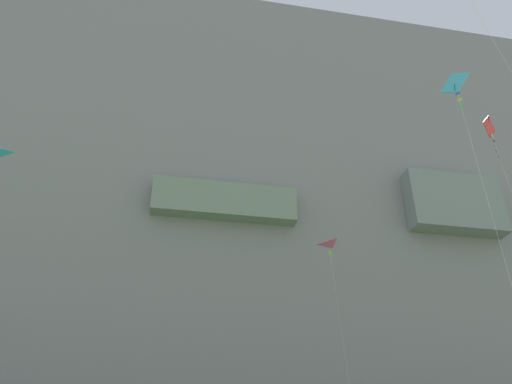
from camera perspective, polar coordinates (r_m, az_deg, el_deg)
name	(u,v)px	position (r m, az deg, el deg)	size (l,w,h in m)	color
cliff_face	(214,227)	(71.46, -4.78, -3.98)	(180.00, 26.49, 69.46)	gray
kite_delta_far_left	(333,257)	(52.68, 8.78, -7.30)	(2.15, 4.47, 24.00)	pink
kite_diamond_upper_right	(491,132)	(48.24, 25.12, 6.19)	(2.24, 3.29, 31.44)	red
kite_diamond_mid_left	(456,89)	(34.08, 21.78, 10.79)	(2.47, 4.21, 25.99)	#38B2D1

